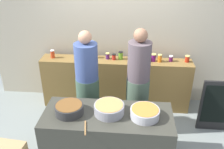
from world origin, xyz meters
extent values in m
plane|color=gray|center=(0.00, 0.00, 0.00)|extent=(12.00, 12.00, 0.00)
cube|color=#B9AF96|center=(0.00, 1.45, 1.50)|extent=(4.80, 0.12, 3.00)
cube|color=brown|center=(0.00, 1.10, 0.47)|extent=(2.70, 0.36, 0.95)
cube|color=#36362E|center=(0.00, -0.30, 0.40)|extent=(1.70, 0.70, 0.81)
cylinder|color=red|center=(-1.14, 1.10, 1.01)|extent=(0.07, 0.07, 0.13)
cylinder|color=silver|center=(-1.14, 1.10, 1.09)|extent=(0.07, 0.07, 0.01)
cylinder|color=#21472C|center=(-0.57, 1.06, 1.00)|extent=(0.07, 0.07, 0.11)
cylinder|color=black|center=(-0.57, 1.06, 1.07)|extent=(0.07, 0.07, 0.01)
cylinder|color=gold|center=(-0.40, 1.17, 1.01)|extent=(0.08, 0.08, 0.12)
cylinder|color=black|center=(-0.40, 1.17, 1.08)|extent=(0.08, 0.08, 0.02)
cylinder|color=#4B205C|center=(-0.15, 1.14, 1.00)|extent=(0.07, 0.07, 0.10)
cylinder|color=#D6C666|center=(-0.15, 1.14, 1.05)|extent=(0.07, 0.07, 0.01)
cylinder|color=#AC221A|center=(-0.04, 1.12, 0.99)|extent=(0.07, 0.07, 0.09)
cylinder|color=black|center=(-0.04, 1.12, 1.05)|extent=(0.07, 0.07, 0.02)
cylinder|color=#5E9B28|center=(0.08, 1.15, 1.01)|extent=(0.08, 0.08, 0.13)
cylinder|color=black|center=(0.08, 1.15, 1.08)|extent=(0.08, 0.08, 0.01)
cylinder|color=brown|center=(0.25, 1.17, 1.01)|extent=(0.06, 0.06, 0.12)
cylinder|color=silver|center=(0.25, 1.17, 1.08)|extent=(0.07, 0.07, 0.01)
cylinder|color=#E35D0C|center=(0.50, 1.09, 1.02)|extent=(0.08, 0.08, 0.13)
cylinder|color=silver|center=(0.50, 1.09, 1.09)|extent=(0.08, 0.08, 0.02)
cylinder|color=#541257|center=(0.66, 1.11, 1.01)|extent=(0.08, 0.08, 0.12)
cylinder|color=#D6C666|center=(0.66, 1.11, 1.08)|extent=(0.08, 0.08, 0.01)
cylinder|color=orange|center=(0.76, 1.10, 1.01)|extent=(0.07, 0.07, 0.12)
cylinder|color=#D6C666|center=(0.76, 1.10, 1.08)|extent=(0.07, 0.07, 0.02)
cylinder|color=#511447|center=(0.96, 1.14, 0.99)|extent=(0.07, 0.07, 0.09)
cylinder|color=silver|center=(0.96, 1.14, 1.04)|extent=(0.07, 0.07, 0.01)
cylinder|color=#A72311|center=(1.24, 1.14, 1.00)|extent=(0.08, 0.08, 0.10)
cylinder|color=#D6C666|center=(1.24, 1.14, 1.06)|extent=(0.08, 0.08, 0.01)
cylinder|color=#2D2D2D|center=(-0.50, -0.32, 0.87)|extent=(0.37, 0.37, 0.13)
cylinder|color=brown|center=(-0.50, -0.32, 0.94)|extent=(0.34, 0.34, 0.00)
cylinder|color=gray|center=(0.02, -0.27, 0.87)|extent=(0.39, 0.39, 0.13)
cylinder|color=#B7844A|center=(0.02, -0.27, 0.94)|extent=(0.36, 0.36, 0.00)
cylinder|color=#B7B7BC|center=(0.48, -0.31, 0.87)|extent=(0.37, 0.37, 0.12)
cylinder|color=#BF7530|center=(0.48, -0.31, 0.93)|extent=(0.34, 0.34, 0.00)
cylinder|color=#9E703D|center=(-0.23, -0.60, 0.81)|extent=(0.06, 0.26, 0.02)
cylinder|color=#3D5946|center=(-0.39, 0.42, 0.46)|extent=(0.37, 0.37, 0.93)
cylinder|color=#3B4E85|center=(-0.39, 0.42, 1.21)|extent=(0.35, 0.35, 0.57)
sphere|color=tan|center=(-0.39, 0.42, 1.59)|extent=(0.20, 0.20, 0.20)
cylinder|color=#465A48|center=(0.39, 0.42, 0.48)|extent=(0.36, 0.36, 0.96)
cylinder|color=#564A50|center=(0.39, 0.42, 1.25)|extent=(0.34, 0.34, 0.59)
sphere|color=#8C6047|center=(0.39, 0.42, 1.65)|extent=(0.20, 0.20, 0.20)
cube|color=black|center=(1.65, 0.53, 0.46)|extent=(0.49, 0.04, 0.91)
cube|color=black|center=(1.65, 0.51, 0.50)|extent=(0.42, 0.01, 0.69)
camera|label=1|loc=(0.29, -2.88, 2.75)|focal=39.55mm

